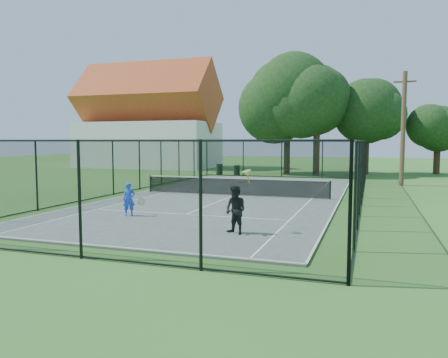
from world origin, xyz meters
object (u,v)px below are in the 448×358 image
(trash_bin_left, at_px, (220,169))
(player_blue, at_px, (129,199))
(trash_bin_right, at_px, (237,170))
(utility_pole, at_px, (403,128))
(tennis_net, at_px, (234,186))
(player_black, at_px, (236,210))

(trash_bin_left, relative_size, player_blue, 0.74)
(trash_bin_right, height_order, utility_pole, utility_pole)
(tennis_net, relative_size, trash_bin_right, 11.76)
(player_black, bearing_deg, trash_bin_right, 106.85)
(trash_bin_right, bearing_deg, tennis_net, -73.63)
(trash_bin_right, distance_m, player_blue, 21.49)
(trash_bin_right, relative_size, utility_pole, 0.11)
(trash_bin_right, bearing_deg, utility_pole, -21.13)
(tennis_net, relative_size, player_black, 4.98)
(trash_bin_left, xyz_separation_m, player_black, (8.53, -22.96, 0.34))
(player_black, bearing_deg, tennis_net, 107.57)
(tennis_net, bearing_deg, player_blue, -104.95)
(trash_bin_left, height_order, utility_pole, utility_pole)
(tennis_net, xyz_separation_m, utility_pole, (8.84, 9.00, 3.22))
(trash_bin_left, height_order, trash_bin_right, trash_bin_left)
(utility_pole, xyz_separation_m, player_black, (-5.92, -18.22, -2.98))
(tennis_net, xyz_separation_m, player_black, (2.92, -9.22, 0.24))
(trash_bin_left, xyz_separation_m, trash_bin_right, (1.50, 0.26, -0.05))
(trash_bin_right, xyz_separation_m, player_black, (7.03, -23.22, 0.38))
(trash_bin_left, relative_size, utility_pole, 0.13)
(trash_bin_left, distance_m, player_black, 24.50)
(tennis_net, height_order, utility_pole, utility_pole)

